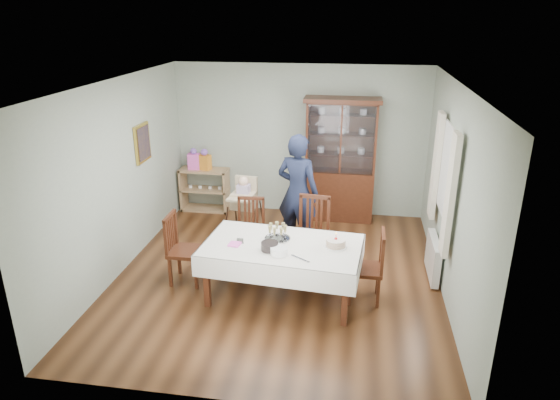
% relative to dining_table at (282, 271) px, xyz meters
% --- Properties ---
extents(floor, '(5.00, 5.00, 0.00)m').
position_rel_dining_table_xyz_m(floor, '(-0.15, 0.55, -0.38)').
color(floor, '#593319').
rests_on(floor, ground).
extents(room_shell, '(5.00, 5.00, 5.00)m').
position_rel_dining_table_xyz_m(room_shell, '(-0.15, 1.08, 1.32)').
color(room_shell, '#9EAA99').
rests_on(room_shell, floor).
extents(dining_table, '(2.09, 1.32, 0.76)m').
position_rel_dining_table_xyz_m(dining_table, '(0.00, 0.00, 0.00)').
color(dining_table, '#492112').
rests_on(dining_table, floor).
extents(china_cabinet, '(1.30, 0.48, 2.18)m').
position_rel_dining_table_xyz_m(china_cabinet, '(0.60, 2.81, 0.74)').
color(china_cabinet, '#492112').
rests_on(china_cabinet, floor).
extents(sideboard, '(0.90, 0.38, 0.80)m').
position_rel_dining_table_xyz_m(sideboard, '(-1.90, 2.83, 0.02)').
color(sideboard, tan).
rests_on(sideboard, floor).
extents(picture_frame, '(0.04, 0.48, 0.58)m').
position_rel_dining_table_xyz_m(picture_frame, '(-2.37, 1.35, 1.27)').
color(picture_frame, gold).
rests_on(picture_frame, room_shell).
extents(window, '(0.04, 1.02, 1.22)m').
position_rel_dining_table_xyz_m(window, '(2.07, 0.85, 1.17)').
color(window, white).
rests_on(window, room_shell).
extents(curtain_left, '(0.07, 0.30, 1.55)m').
position_rel_dining_table_xyz_m(curtain_left, '(2.01, 0.23, 1.07)').
color(curtain_left, silver).
rests_on(curtain_left, room_shell).
extents(curtain_right, '(0.07, 0.30, 1.55)m').
position_rel_dining_table_xyz_m(curtain_right, '(2.01, 1.47, 1.07)').
color(curtain_right, silver).
rests_on(curtain_right, room_shell).
extents(radiator, '(0.10, 0.80, 0.55)m').
position_rel_dining_table_xyz_m(radiator, '(2.01, 0.85, -0.08)').
color(radiator, white).
rests_on(radiator, floor).
extents(chair_far_left, '(0.45, 0.45, 0.95)m').
position_rel_dining_table_xyz_m(chair_far_left, '(-0.63, 0.96, -0.10)').
color(chair_far_left, '#492112').
rests_on(chair_far_left, floor).
extents(chair_far_right, '(0.52, 0.52, 1.06)m').
position_rel_dining_table_xyz_m(chair_far_right, '(0.29, 0.86, -0.07)').
color(chair_far_right, '#492112').
rests_on(chair_far_right, floor).
extents(chair_end_left, '(0.45, 0.45, 0.99)m').
position_rel_dining_table_xyz_m(chair_end_left, '(-1.38, 0.21, -0.09)').
color(chair_end_left, '#492112').
rests_on(chair_end_left, floor).
extents(chair_end_right, '(0.44, 0.44, 0.96)m').
position_rel_dining_table_xyz_m(chair_end_right, '(1.08, 0.10, -0.10)').
color(chair_end_right, '#492112').
rests_on(chair_end_right, floor).
extents(woman, '(0.77, 0.62, 1.84)m').
position_rel_dining_table_xyz_m(woman, '(0.01, 1.51, 0.54)').
color(woman, black).
rests_on(woman, floor).
extents(high_chair, '(0.54, 0.54, 1.10)m').
position_rel_dining_table_xyz_m(high_chair, '(-0.86, 1.61, 0.05)').
color(high_chair, black).
rests_on(high_chair, floor).
extents(champagne_tray, '(0.34, 0.34, 0.20)m').
position_rel_dining_table_xyz_m(champagne_tray, '(-0.09, 0.14, 0.44)').
color(champagne_tray, silver).
rests_on(champagne_tray, dining_table).
extents(birthday_cake, '(0.29, 0.29, 0.20)m').
position_rel_dining_table_xyz_m(birthday_cake, '(0.67, 0.03, 0.43)').
color(birthday_cake, white).
rests_on(birthday_cake, dining_table).
extents(plate_stack_dark, '(0.29, 0.29, 0.10)m').
position_rel_dining_table_xyz_m(plate_stack_dark, '(-0.13, -0.18, 0.43)').
color(plate_stack_dark, black).
rests_on(plate_stack_dark, dining_table).
extents(plate_stack_white, '(0.24, 0.24, 0.09)m').
position_rel_dining_table_xyz_m(plate_stack_white, '(0.00, -0.28, 0.42)').
color(plate_stack_white, white).
rests_on(plate_stack_white, dining_table).
extents(napkin_stack, '(0.16, 0.16, 0.02)m').
position_rel_dining_table_xyz_m(napkin_stack, '(-0.60, -0.10, 0.39)').
color(napkin_stack, '#FD5DCF').
rests_on(napkin_stack, dining_table).
extents(cutlery, '(0.15, 0.18, 0.01)m').
position_rel_dining_table_xyz_m(cutlery, '(-0.59, 0.01, 0.38)').
color(cutlery, silver).
rests_on(cutlery, dining_table).
extents(cake_knife, '(0.25, 0.18, 0.01)m').
position_rel_dining_table_xyz_m(cake_knife, '(0.27, -0.36, 0.38)').
color(cake_knife, silver).
rests_on(cake_knife, dining_table).
extents(gift_bag_pink, '(0.22, 0.15, 0.40)m').
position_rel_dining_table_xyz_m(gift_bag_pink, '(-2.07, 2.81, 0.59)').
color(gift_bag_pink, '#FD5DCF').
rests_on(gift_bag_pink, sideboard).
extents(gift_bag_orange, '(0.24, 0.19, 0.39)m').
position_rel_dining_table_xyz_m(gift_bag_orange, '(-1.86, 2.81, 0.59)').
color(gift_bag_orange, orange).
rests_on(gift_bag_orange, sideboard).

